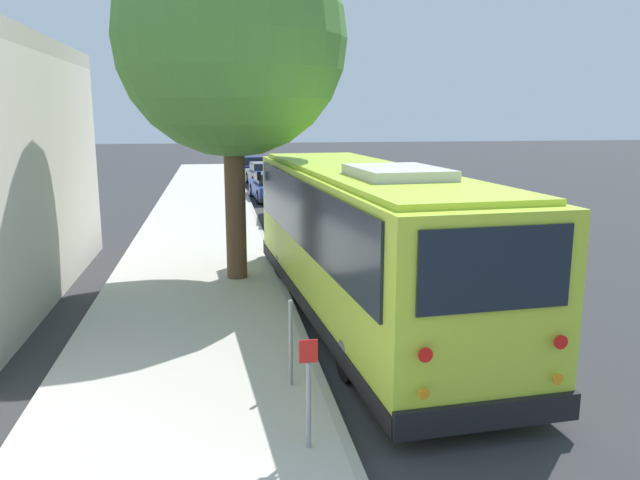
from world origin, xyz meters
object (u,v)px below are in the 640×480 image
(parked_sedan_blue, at_px, (271,187))
(parked_sedan_navy, at_px, (253,167))
(parked_sedan_gray, at_px, (264,175))
(street_tree, at_px, (230,24))
(sign_post_far, at_px, (291,343))
(parked_sedan_tan, at_px, (289,205))
(sign_post_near, at_px, (309,393))
(shuttle_bus, at_px, (363,235))

(parked_sedan_blue, relative_size, parked_sedan_navy, 1.07)
(parked_sedan_gray, height_order, parked_sedan_navy, parked_sedan_gray)
(parked_sedan_gray, xyz_separation_m, parked_sedan_navy, (5.97, 0.26, -0.02))
(street_tree, height_order, sign_post_far, street_tree)
(parked_sedan_tan, xyz_separation_m, sign_post_near, (-16.92, 1.75, 0.23))
(parked_sedan_blue, xyz_separation_m, sign_post_far, (-21.35, 1.60, 0.19))
(parked_sedan_gray, relative_size, sign_post_far, 3.26)
(shuttle_bus, height_order, sign_post_far, shuttle_bus)
(parked_sedan_blue, relative_size, parked_sedan_gray, 1.06)
(parked_sedan_navy, height_order, sign_post_near, sign_post_near)
(parked_sedan_tan, xyz_separation_m, parked_sedan_navy, (18.61, 0.24, -0.03))
(parked_sedan_tan, bearing_deg, parked_sedan_gray, 4.41)
(parked_sedan_navy, distance_m, sign_post_near, 35.57)
(sign_post_far, bearing_deg, parked_sedan_blue, -4.29)
(shuttle_bus, bearing_deg, parked_sedan_gray, -3.67)
(parked_sedan_blue, bearing_deg, sign_post_near, 172.84)
(street_tree, bearing_deg, sign_post_far, -175.12)
(parked_sedan_tan, relative_size, parked_sedan_navy, 1.12)
(sign_post_near, distance_m, sign_post_far, 1.79)
(parked_sedan_blue, height_order, parked_sedan_gray, parked_sedan_gray)
(parked_sedan_navy, relative_size, street_tree, 0.47)
(street_tree, bearing_deg, parked_sedan_tan, -15.00)
(sign_post_near, xyz_separation_m, sign_post_far, (1.79, 0.00, -0.05))
(street_tree, relative_size, sign_post_far, 6.95)
(street_tree, xyz_separation_m, sign_post_near, (-8.32, -0.56, -5.24))
(parked_sedan_tan, relative_size, parked_sedan_gray, 1.11)
(shuttle_bus, distance_m, parked_sedan_blue, 18.02)
(parked_sedan_navy, bearing_deg, street_tree, 176.16)
(sign_post_near, bearing_deg, parked_sedan_navy, -2.43)
(parked_sedan_tan, distance_m, street_tree, 10.45)
(shuttle_bus, relative_size, street_tree, 1.20)
(parked_sedan_tan, bearing_deg, shuttle_bus, -174.93)
(parked_sedan_blue, height_order, sign_post_near, sign_post_near)
(parked_sedan_blue, bearing_deg, parked_sedan_gray, -4.66)
(sign_post_far, bearing_deg, parked_sedan_tan, -6.58)
(parked_sedan_tan, relative_size, street_tree, 0.52)
(shuttle_bus, bearing_deg, parked_sedan_navy, -3.24)
(parked_sedan_navy, distance_m, sign_post_far, 33.79)
(parked_sedan_navy, xyz_separation_m, sign_post_far, (-33.75, 1.51, 0.21))
(sign_post_near, bearing_deg, sign_post_far, 0.00)
(parked_sedan_navy, bearing_deg, shuttle_bus, -178.82)
(parked_sedan_gray, bearing_deg, sign_post_near, 171.82)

